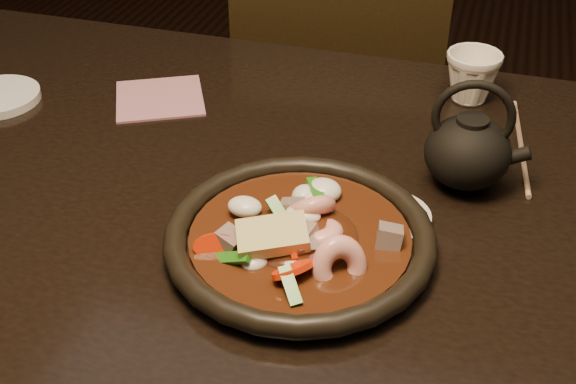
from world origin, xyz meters
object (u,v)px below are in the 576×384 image
(chair, at_px, (338,111))
(teapot, at_px, (469,149))
(tea_cup, at_px, (472,75))
(plate, at_px, (300,238))
(table, at_px, (335,258))

(chair, xyz_separation_m, teapot, (0.29, -0.58, 0.31))
(tea_cup, height_order, teapot, teapot)
(teapot, bearing_deg, plate, -136.94)
(table, xyz_separation_m, tea_cup, (0.13, 0.34, 0.12))
(table, xyz_separation_m, chair, (-0.15, 0.68, -0.18))
(tea_cup, bearing_deg, teapot, -86.51)
(tea_cup, bearing_deg, chair, 128.92)
(table, bearing_deg, chair, 102.58)
(table, height_order, teapot, teapot)
(table, relative_size, chair, 1.75)
(teapot, bearing_deg, tea_cup, 88.67)
(plate, bearing_deg, table, 73.31)
(plate, distance_m, tea_cup, 0.45)
(chair, xyz_separation_m, plate, (0.13, -0.77, 0.27))
(chair, height_order, plate, chair)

